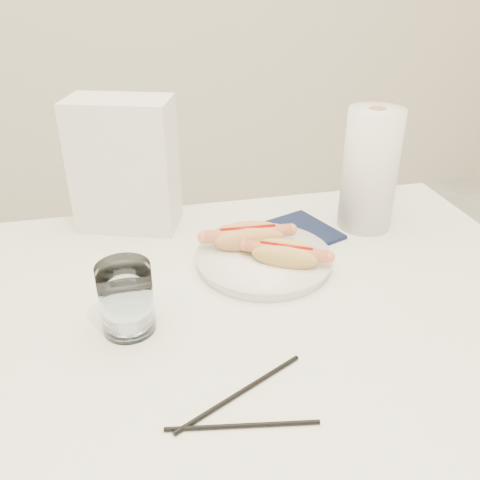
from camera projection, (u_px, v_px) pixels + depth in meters
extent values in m
cube|color=white|center=(221.00, 315.00, 0.86)|extent=(1.20, 0.80, 0.04)
cylinder|color=silver|center=(390.00, 324.00, 1.44)|extent=(0.04, 0.04, 0.71)
cylinder|color=white|center=(264.00, 260.00, 0.96)|extent=(0.24, 0.24, 0.02)
ellipsoid|color=tan|center=(249.00, 240.00, 0.96)|extent=(0.13, 0.04, 0.05)
ellipsoid|color=tan|center=(246.00, 232.00, 0.99)|extent=(0.13, 0.04, 0.05)
ellipsoid|color=tan|center=(248.00, 241.00, 0.98)|extent=(0.12, 0.06, 0.02)
cylinder|color=#E97B52|center=(248.00, 233.00, 0.97)|extent=(0.17, 0.03, 0.02)
cylinder|color=#990A05|center=(248.00, 228.00, 0.97)|extent=(0.10, 0.01, 0.01)
ellipsoid|color=#D9AA54|center=(285.00, 257.00, 0.91)|extent=(0.12, 0.09, 0.04)
ellipsoid|color=#D9AA54|center=(288.00, 250.00, 0.93)|extent=(0.12, 0.09, 0.04)
ellipsoid|color=#D9AA54|center=(286.00, 258.00, 0.93)|extent=(0.12, 0.09, 0.02)
cylinder|color=#DE714E|center=(286.00, 251.00, 0.92)|extent=(0.14, 0.09, 0.02)
cylinder|color=#990A05|center=(286.00, 246.00, 0.91)|extent=(0.09, 0.05, 0.01)
cylinder|color=white|center=(126.00, 298.00, 0.77)|extent=(0.08, 0.08, 0.11)
cylinder|color=black|center=(241.00, 392.00, 0.68)|extent=(0.19, 0.10, 0.01)
cylinder|color=black|center=(242.00, 426.00, 0.63)|extent=(0.19, 0.04, 0.01)
cube|color=silver|center=(125.00, 165.00, 1.05)|extent=(0.23, 0.17, 0.27)
cube|color=#101733|center=(296.00, 233.00, 1.07)|extent=(0.19, 0.19, 0.01)
cylinder|color=white|center=(370.00, 170.00, 1.05)|extent=(0.12, 0.12, 0.25)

